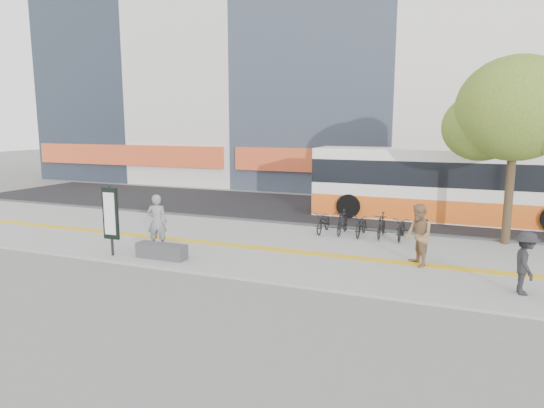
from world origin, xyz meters
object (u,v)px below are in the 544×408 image
at_px(bench, 162,251).
at_px(bus, 447,187).
at_px(street_tree, 515,111).
at_px(seated_woman, 157,222).
at_px(signboard, 110,215).
at_px(pedestrian_tan, 418,235).
at_px(pedestrian_dark, 525,263).

relative_size(bench, bus, 0.14).
relative_size(street_tree, seated_woman, 3.53).
height_order(signboard, pedestrian_tan, signboard).
relative_size(bench, street_tree, 0.25).
bearing_deg(pedestrian_tan, bench, -103.37).
height_order(bench, seated_woman, seated_woman).
distance_m(street_tree, pedestrian_tan, 5.86).
distance_m(bench, bus, 12.45).
bearing_deg(street_tree, bench, -148.38).
bearing_deg(bus, bench, -128.49).
distance_m(signboard, pedestrian_tan, 9.18).
xyz_separation_m(bus, seated_woman, (-8.51, -8.76, -0.50)).
height_order(bench, pedestrian_dark, pedestrian_dark).
height_order(street_tree, seated_woman, street_tree).
xyz_separation_m(signboard, bus, (9.31, 10.01, 0.10)).
relative_size(street_tree, pedestrian_dark, 4.12).
distance_m(signboard, pedestrian_dark, 11.48).
height_order(bench, bus, bus).
distance_m(signboard, bus, 13.67).
bearing_deg(signboard, pedestrian_dark, 4.62).
bearing_deg(bus, street_tree, -60.68).
height_order(signboard, bus, bus).
bearing_deg(street_tree, seated_woman, -154.35).
xyz_separation_m(street_tree, seated_woman, (-10.58, -5.08, -3.54)).
bearing_deg(signboard, bench, 10.81).
bearing_deg(bus, signboard, -132.95).
distance_m(pedestrian_tan, pedestrian_dark, 2.97).
height_order(bus, pedestrian_dark, bus).
xyz_separation_m(pedestrian_tan, pedestrian_dark, (2.57, -1.48, -0.13)).
xyz_separation_m(signboard, street_tree, (11.38, 6.33, 3.15)).
distance_m(bus, pedestrian_tan, 7.63).
relative_size(seated_woman, pedestrian_tan, 1.00).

